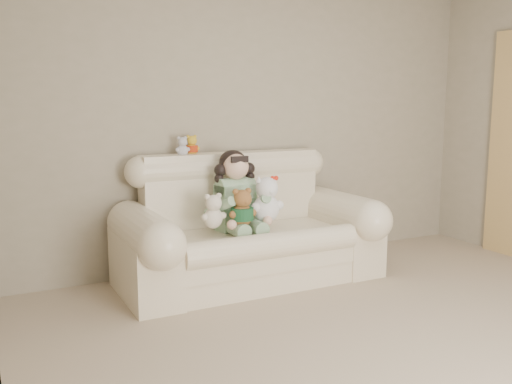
{
  "coord_description": "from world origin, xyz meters",
  "views": [
    {
      "loc": [
        -2.31,
        -1.95,
        1.45
      ],
      "look_at": [
        -0.34,
        1.9,
        0.75
      ],
      "focal_mm": 39.2,
      "sensor_mm": 36.0,
      "label": 1
    }
  ],
  "objects": [
    {
      "name": "grey_mini_plush",
      "position": [
        -0.77,
        2.35,
        1.11
      ],
      "size": [
        0.14,
        0.11,
        0.19
      ],
      "primitive_type": null,
      "rotation": [
        0.0,
        0.0,
        -0.14
      ],
      "color": "silver",
      "rests_on": "sofa"
    },
    {
      "name": "brown_teddy",
      "position": [
        -0.48,
        1.84,
        0.68
      ],
      "size": [
        0.24,
        0.2,
        0.35
      ],
      "primitive_type": null,
      "rotation": [
        0.0,
        0.0,
        0.12
      ],
      "color": "brown",
      "rests_on": "sofa"
    },
    {
      "name": "wall_back",
      "position": [
        0.0,
        2.5,
        1.3
      ],
      "size": [
        4.5,
        0.0,
        4.5
      ],
      "primitive_type": "plane",
      "rotation": [
        1.57,
        0.0,
        0.0
      ],
      "color": "tan",
      "rests_on": "ground"
    },
    {
      "name": "sofa",
      "position": [
        -0.34,
        2.0,
        0.52
      ],
      "size": [
        2.1,
        0.95,
        1.03
      ],
      "primitive_type": null,
      "color": "beige",
      "rests_on": "floor"
    },
    {
      "name": "cream_teddy",
      "position": [
        -0.7,
        1.89,
        0.66
      ],
      "size": [
        0.24,
        0.21,
        0.31
      ],
      "primitive_type": null,
      "rotation": [
        0.0,
        0.0,
        0.34
      ],
      "color": "white",
      "rests_on": "sofa"
    },
    {
      "name": "yellow_mini_bear",
      "position": [
        -0.68,
        2.38,
        1.11
      ],
      "size": [
        0.14,
        0.11,
        0.2
      ],
      "primitive_type": null,
      "rotation": [
        0.0,
        0.0,
        0.13
      ],
      "color": "yellow",
      "rests_on": "sofa"
    },
    {
      "name": "white_cat",
      "position": [
        -0.24,
        1.9,
        0.72
      ],
      "size": [
        0.3,
        0.24,
        0.44
      ],
      "primitive_type": null,
      "rotation": [
        0.0,
        0.0,
        0.1
      ],
      "color": "white",
      "rests_on": "sofa"
    },
    {
      "name": "floor",
      "position": [
        0.0,
        0.0,
        0.0
      ],
      "size": [
        5.0,
        5.0,
        0.0
      ],
      "primitive_type": "plane",
      "color": "tan",
      "rests_on": "ground"
    },
    {
      "name": "seated_child",
      "position": [
        -0.43,
        2.08,
        0.75
      ],
      "size": [
        0.46,
        0.53,
        0.66
      ],
      "primitive_type": null,
      "rotation": [
        0.0,
        0.0,
        0.13
      ],
      "color": "#2E7D32",
      "rests_on": "sofa"
    }
  ]
}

